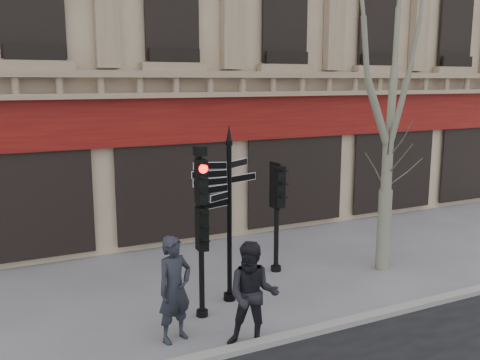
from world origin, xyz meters
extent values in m
plane|color=slate|center=(0.00, 0.00, 0.00)|extent=(80.00, 80.00, 0.00)
cube|color=gray|center=(0.00, -1.40, 0.06)|extent=(80.00, 0.25, 0.12)
cube|color=#60090D|center=(0.00, 4.88, 3.60)|extent=(28.00, 0.25, 1.30)
cube|color=#866F57|center=(0.00, 4.65, 4.57)|extent=(28.00, 0.35, 0.74)
cylinder|color=black|center=(-0.28, 0.73, 1.69)|extent=(0.10, 0.10, 3.38)
cylinder|color=black|center=(-0.28, 0.73, 0.08)|extent=(0.26, 0.26, 0.15)
cone|color=black|center=(-0.28, 0.73, 3.64)|extent=(0.11, 0.11, 0.34)
cylinder|color=black|center=(-1.13, 0.25, 1.59)|extent=(0.11, 0.11, 3.17)
cylinder|color=black|center=(-1.13, 0.25, 0.06)|extent=(0.24, 0.24, 0.13)
cube|color=black|center=(-1.13, 0.25, 1.84)|extent=(0.40, 0.30, 0.86)
cube|color=black|center=(-1.13, 0.25, 2.77)|extent=(0.40, 0.30, 0.86)
sphere|color=#FF0C05|center=(-1.13, 0.25, 3.00)|extent=(0.18, 0.18, 0.18)
cube|color=black|center=(-1.13, 0.25, 3.36)|extent=(0.22, 0.27, 0.18)
cylinder|color=black|center=(1.52, 1.84, 1.33)|extent=(0.13, 0.13, 2.66)
cylinder|color=black|center=(1.52, 1.84, 0.07)|extent=(0.28, 0.28, 0.15)
cube|color=black|center=(1.52, 1.84, 2.16)|extent=(0.46, 0.33, 1.01)
cylinder|color=gray|center=(4.00, 0.78, 1.02)|extent=(0.33, 0.33, 2.04)
cylinder|color=gray|center=(4.00, 0.78, 2.59)|extent=(0.26, 0.26, 1.30)
imported|color=#21232C|center=(-1.95, -0.47, 0.98)|extent=(0.83, 0.68, 1.97)
imported|color=black|center=(-0.79, -1.30, 0.97)|extent=(1.18, 1.11, 1.93)
camera|label=1|loc=(-4.95, -9.14, 4.69)|focal=40.00mm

